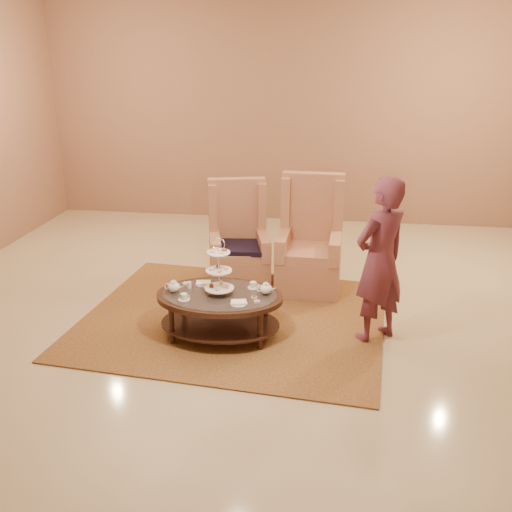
% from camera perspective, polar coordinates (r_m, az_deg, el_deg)
% --- Properties ---
extents(ground, '(8.00, 8.00, 0.00)m').
position_cam_1_polar(ground, '(6.14, -0.34, -6.93)').
color(ground, beige).
rests_on(ground, ground).
extents(ceiling, '(8.00, 8.00, 0.02)m').
position_cam_1_polar(ceiling, '(6.14, -0.34, -6.93)').
color(ceiling, silver).
rests_on(ceiling, ground).
extents(wall_back, '(8.00, 0.04, 3.50)m').
position_cam_1_polar(wall_back, '(9.49, 3.34, 13.93)').
color(wall_back, '#9C6E55').
rests_on(wall_back, ground).
extents(rug, '(3.43, 2.95, 0.02)m').
position_cam_1_polar(rug, '(6.28, -2.25, -6.22)').
color(rug, olive).
rests_on(rug, ground).
extents(tea_table, '(1.29, 0.89, 1.07)m').
position_cam_1_polar(tea_table, '(5.76, -3.65, -4.59)').
color(tea_table, black).
rests_on(tea_table, ground).
extents(armchair_left, '(0.86, 0.87, 1.30)m').
position_cam_1_polar(armchair_left, '(7.01, -1.76, 0.54)').
color(armchair_left, tan).
rests_on(armchair_left, ground).
extents(armchair_right, '(0.77, 0.79, 1.38)m').
position_cam_1_polar(armchair_right, '(6.95, 5.40, 0.49)').
color(armchair_right, tan).
rests_on(armchair_right, ground).
extents(person, '(0.73, 0.71, 1.69)m').
position_cam_1_polar(person, '(5.68, 12.29, -0.48)').
color(person, '#602938').
rests_on(person, ground).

